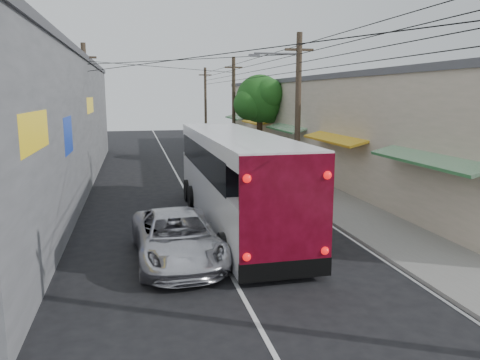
% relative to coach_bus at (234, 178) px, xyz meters
% --- Properties ---
extents(ground, '(120.00, 120.00, 0.00)m').
position_rel_coach_bus_xyz_m(ground, '(-1.22, -9.11, -1.89)').
color(ground, black).
rests_on(ground, ground).
extents(sidewalk, '(3.00, 80.00, 0.12)m').
position_rel_coach_bus_xyz_m(sidewalk, '(5.28, 10.89, -1.83)').
color(sidewalk, slate).
rests_on(sidewalk, ground).
extents(building_right, '(7.09, 40.00, 6.25)m').
position_rel_coach_bus_xyz_m(building_right, '(9.77, 12.89, 1.26)').
color(building_right, beige).
rests_on(building_right, ground).
extents(building_left, '(7.20, 36.00, 7.25)m').
position_rel_coach_bus_xyz_m(building_left, '(-9.72, 8.89, 1.76)').
color(building_left, gray).
rests_on(building_left, ground).
extents(utility_poles, '(11.80, 45.28, 8.00)m').
position_rel_coach_bus_xyz_m(utility_poles, '(1.91, 11.22, 2.24)').
color(utility_poles, '#473828').
rests_on(utility_poles, ground).
extents(street_tree, '(4.40, 4.00, 6.60)m').
position_rel_coach_bus_xyz_m(street_tree, '(5.65, 16.91, 2.78)').
color(street_tree, '#3F2B19').
rests_on(street_tree, ground).
extents(coach_bus, '(3.01, 12.70, 3.65)m').
position_rel_coach_bus_xyz_m(coach_bus, '(0.00, 0.00, 0.00)').
color(coach_bus, white).
rests_on(coach_bus, ground).
extents(jeepney, '(2.79, 5.57, 1.51)m').
position_rel_coach_bus_xyz_m(jeepney, '(-2.62, -3.72, -1.13)').
color(jeepney, silver).
rests_on(jeepney, ground).
extents(parked_suv, '(2.19, 5.22, 1.50)m').
position_rel_coach_bus_xyz_m(parked_suv, '(2.72, 4.88, -1.14)').
color(parked_suv, '#9B9AA2').
rests_on(parked_suv, ground).
extents(parked_car_mid, '(1.71, 4.12, 1.40)m').
position_rel_coach_bus_xyz_m(parked_car_mid, '(3.16, 14.20, -1.19)').
color(parked_car_mid, '#26252A').
rests_on(parked_car_mid, ground).
extents(parked_car_far, '(2.22, 5.00, 1.60)m').
position_rel_coach_bus_xyz_m(parked_car_far, '(2.87, 17.89, -1.09)').
color(parked_car_far, black).
rests_on(parked_car_far, ground).
extents(pedestrian_near, '(0.74, 0.57, 1.79)m').
position_rel_coach_bus_xyz_m(pedestrian_near, '(4.48, 6.84, -0.88)').
color(pedestrian_near, pink).
rests_on(pedestrian_near, sidewalk).
extents(pedestrian_far, '(0.77, 0.64, 1.43)m').
position_rel_coach_bus_xyz_m(pedestrian_far, '(5.89, 7.03, -1.06)').
color(pedestrian_far, '#7D99B6').
rests_on(pedestrian_far, sidewalk).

